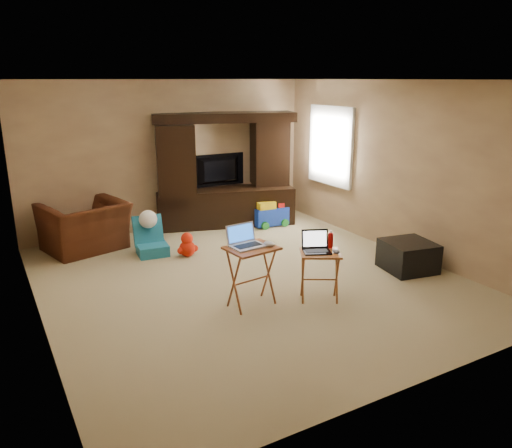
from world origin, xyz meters
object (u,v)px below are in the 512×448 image
entertainment_center (225,170)px  push_toy (270,213)px  recliner (85,227)px  laptop_right (317,242)px  mouse_right (336,251)px  water_bottle (331,240)px  tray_table_left (252,277)px  television (220,171)px  laptop_left (248,237)px  child_rocker (152,236)px  ottoman (408,256)px  mouse_left (269,244)px  tray_table_right (320,276)px  plush_toy (187,244)px

entertainment_center → push_toy: entertainment_center is taller
recliner → laptop_right: laptop_right is taller
mouse_right → water_bottle: size_ratio=0.66×
tray_table_left → laptop_right: 0.84m
television → water_bottle: bearing=87.5°
laptop_left → water_bottle: size_ratio=2.02×
child_rocker → mouse_right: bearing=-56.4°
ottoman → mouse_left: size_ratio=4.35×
child_rocker → push_toy: child_rocker is taller
tray_table_right → laptop_left: (-0.79, 0.30, 0.53)m
ottoman → laptop_right: size_ratio=2.00×
laptop_left → mouse_right: (0.92, -0.42, -0.21)m
water_bottle → child_rocker: bearing=120.4°
television → ottoman: television is taller
push_toy → mouse_right: mouse_right is taller
tray_table_left → water_bottle: bearing=-17.6°
tray_table_right → television: bearing=113.1°
child_rocker → push_toy: size_ratio=0.93×
laptop_right → mouse_left: (-0.53, 0.18, 0.02)m
entertainment_center → laptop_right: size_ratio=7.72×
plush_toy → mouse_left: size_ratio=2.57×
television → tray_table_right: (-0.44, -3.58, -0.64)m
ottoman → laptop_left: 2.49m
laptop_left → child_rocker: bearing=95.4°
plush_toy → water_bottle: size_ratio=2.01×
recliner → plush_toy: size_ratio=3.08×
television → child_rocker: 2.08m
recliner → child_rocker: (0.80, -0.70, -0.08)m
tray_table_left → mouse_left: bearing=-26.9°
laptop_left → entertainment_center: bearing=62.8°
television → mouse_left: 3.53m
tray_table_right → tray_table_left: bearing=-169.3°
push_toy → water_bottle: bearing=-103.8°
television → laptop_right: (-0.48, -3.56, -0.23)m
recliner → laptop_left: (1.22, -2.89, 0.46)m
laptop_right → water_bottle: 0.25m
television → mouse_left: (-1.01, -3.38, -0.21)m
entertainment_center → mouse_left: entertainment_center is taller
entertainment_center → laptop_right: 3.40m
plush_toy → tray_table_right: (0.79, -2.16, 0.11)m
recliner → plush_toy: recliner is taller
child_rocker → tray_table_right: 2.76m
tray_table_right → push_toy: bearing=99.6°
mouse_right → plush_toy: bearing=111.9°
child_rocker → laptop_right: size_ratio=1.85×
laptop_left → laptop_right: size_ratio=1.19×
television → tray_table_left: bearing=71.5°
push_toy → television: bearing=139.4°
television → child_rocker: television is taller
ottoman → recliner: bearing=140.5°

